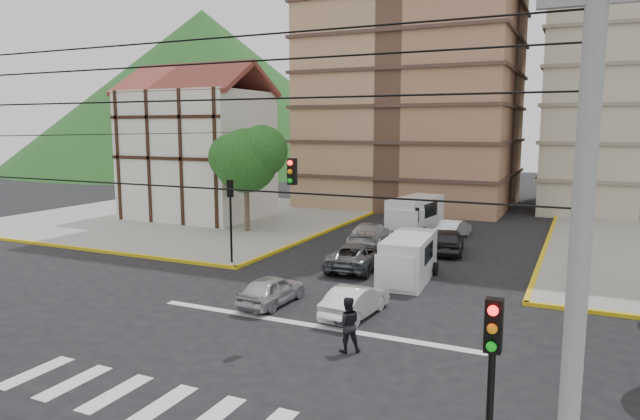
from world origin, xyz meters
The scene contains 21 objects.
ground centered at (0.00, 0.00, 0.00)m, with size 160.00×160.00×0.00m, color black.
sidewalk_nw centered at (-20.00, 20.00, 0.07)m, with size 26.00×26.00×0.15m, color gray.
crosswalk_stripes centered at (0.00, -6.00, 0.01)m, with size 12.00×2.40×0.01m, color silver.
stop_line centered at (0.00, 1.20, 0.01)m, with size 13.00×0.40×0.01m, color silver.
tudor_building centered at (-19.00, 20.00, 5.25)m, with size 10.80×8.05×12.23m.
distant_hill centered at (-55.00, 70.00, 14.00)m, with size 70.00×70.00×28.00m, color #20521B.
park_fence centered at (9.00, 4.50, 0.00)m, with size 0.10×22.50×1.66m, color black, non-canonical shape.
tree_tudor centered at (-11.90, 16.01, 5.22)m, with size 5.39×4.40×7.43m.
traffic_light_se centered at (7.80, -7.80, 3.11)m, with size 0.28×0.22×4.40m.
traffic_light_nw centered at (-7.80, 7.80, 3.11)m, with size 0.28×0.22×4.40m.
traffic_light_hanging centered at (0.00, -2.04, 5.90)m, with size 18.00×9.12×0.92m.
utility_pole_se centered at (9.00, -9.00, 4.77)m, with size 1.40×0.28×9.00m.
van_right_lane centered at (1.62, 8.50, 1.05)m, with size 2.24×4.94×2.17m.
van_left_lane centered at (-1.53, 20.81, 1.20)m, with size 2.83×5.71×2.46m.
car_silver_front_left centered at (-2.47, 2.75, 0.62)m, with size 1.47×3.64×1.24m, color silver.
car_white_front_right centered at (1.22, 2.85, 0.62)m, with size 1.31×3.75×1.23m, color white.
car_grey_mid_left centered at (-1.45, 9.89, 0.69)m, with size 2.28×4.95×1.38m, color #5B5E63.
car_silver_rear_left centered at (-2.74, 15.40, 0.73)m, with size 2.06×5.06×1.47m, color silver.
car_darkgrey_mid_right centered at (1.99, 15.55, 0.74)m, with size 1.74×4.32×1.47m, color #27272A.
car_white_rear_right centered at (1.36, 20.14, 0.64)m, with size 1.35×3.86×1.27m, color silver.
pedestrian_crosswalk centered at (2.26, -0.54, 0.92)m, with size 0.90×0.70×1.84m, color black.
Camera 1 is at (9.00, -17.05, 7.31)m, focal length 32.00 mm.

